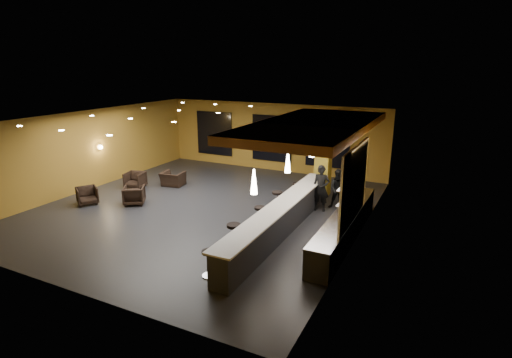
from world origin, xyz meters
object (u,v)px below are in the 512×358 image
at_px(bar_stool_0, 209,260).
at_px(armchair_c, 135,180).
at_px(pendant_2, 312,148).
at_px(bar_stool_1, 234,234).
at_px(pendant_1, 288,162).
at_px(bar_counter, 281,220).
at_px(staff_a, 321,188).
at_px(armchair_a, 87,196).
at_px(column, 324,155).
at_px(bar_stool_2, 260,215).
at_px(armchair_b, 134,195).
at_px(bar_stool_4, 297,189).
at_px(staff_c, 352,190).
at_px(pendant_0, 254,182).
at_px(armchair_d, 173,179).
at_px(bar_stool_3, 277,199).
at_px(prep_counter, 345,227).
at_px(staff_b, 339,189).

bearing_deg(bar_stool_0, armchair_c, 144.43).
relative_size(pendant_2, bar_stool_1, 0.81).
height_order(pendant_1, bar_stool_1, pendant_1).
bearing_deg(bar_counter, bar_stool_1, -113.71).
bearing_deg(staff_a, armchair_a, -166.67).
bearing_deg(column, bar_stool_1, -96.98).
height_order(staff_a, bar_stool_0, staff_a).
bearing_deg(bar_stool_2, armchair_c, 166.48).
height_order(armchair_a, armchair_b, armchair_b).
relative_size(pendant_2, staff_a, 0.39).
xyz_separation_m(staff_a, bar_stool_4, (-1.24, 0.75, -0.42)).
bearing_deg(staff_c, pendant_1, -146.10).
height_order(pendant_0, bar_stool_0, pendant_0).
bearing_deg(bar_stool_0, pendant_1, 80.45).
bearing_deg(pendant_1, bar_stool_2, -155.40).
height_order(armchair_a, armchair_d, armchair_a).
distance_m(staff_a, armchair_d, 7.13).
bearing_deg(bar_stool_3, bar_stool_0, -87.11).
relative_size(staff_a, armchair_b, 2.20).
distance_m(bar_stool_3, bar_stool_4, 1.64).
xyz_separation_m(armchair_a, bar_stool_1, (7.35, -1.08, 0.20)).
height_order(pendant_1, bar_stool_3, pendant_1).
relative_size(column, staff_c, 2.01).
relative_size(prep_counter, staff_b, 3.81).
height_order(column, bar_stool_2, column).
xyz_separation_m(armchair_a, bar_stool_3, (7.22, 2.52, 0.17)).
relative_size(bar_counter, staff_b, 5.08).
bearing_deg(bar_stool_2, pendant_2, 73.91).
xyz_separation_m(column, armchair_c, (-7.93, -2.77, -1.38)).
relative_size(pendant_1, bar_stool_1, 0.81).
distance_m(pendant_1, bar_stool_3, 2.44).
distance_m(armchair_a, armchair_c, 2.53).
xyz_separation_m(bar_counter, pendant_0, (0.00, -2.00, 1.85)).
height_order(pendant_1, staff_c, pendant_1).
bearing_deg(pendant_1, staff_b, 68.25).
bearing_deg(pendant_2, armchair_c, -171.58).
bearing_deg(armchair_d, bar_stool_0, 125.55).
height_order(pendant_2, bar_stool_1, pendant_2).
distance_m(pendant_1, bar_stool_2, 2.06).
xyz_separation_m(prep_counter, armchair_a, (-10.14, -1.20, -0.08)).
height_order(staff_b, armchair_a, staff_b).
height_order(pendant_2, bar_stool_3, pendant_2).
distance_m(staff_b, armchair_d, 7.70).
bearing_deg(bar_stool_3, pendant_0, -76.54).
distance_m(bar_counter, prep_counter, 2.06).
bearing_deg(armchair_d, bar_stool_3, 161.65).
bearing_deg(pendant_0, armchair_c, 154.24).
bearing_deg(bar_stool_1, staff_c, 63.89).
relative_size(column, armchair_a, 4.52).
height_order(column, bar_stool_0, column).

